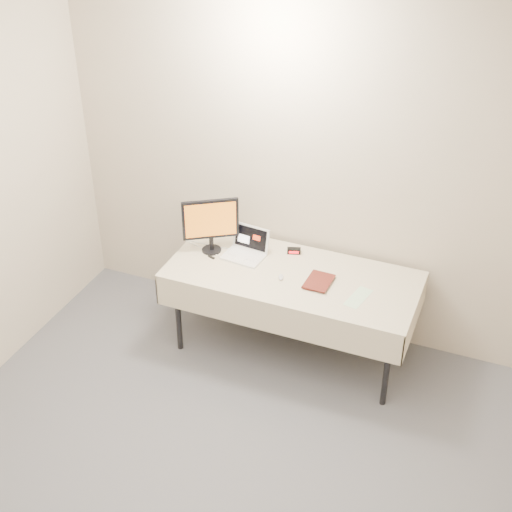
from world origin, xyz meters
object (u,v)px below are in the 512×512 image
at_px(table, 292,281).
at_px(monitor, 210,222).
at_px(book, 308,266).
at_px(laptop, 247,249).

height_order(table, monitor, monitor).
distance_m(monitor, book, 0.83).
distance_m(table, book, 0.23).
height_order(table, laptop, laptop).
relative_size(table, book, 7.66).
xyz_separation_m(table, laptop, (-0.41, 0.11, 0.11)).
distance_m(table, monitor, 0.76).
xyz_separation_m(laptop, monitor, (-0.27, -0.05, 0.21)).
bearing_deg(book, table, 165.14).
bearing_deg(table, monitor, 174.65).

